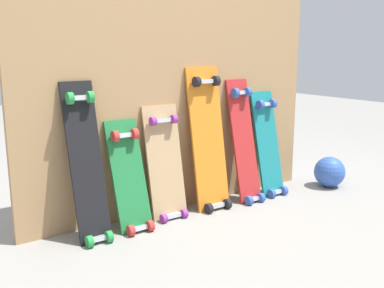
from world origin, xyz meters
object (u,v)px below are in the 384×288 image
object	(u,v)px
skateboard_green	(130,182)
rubber_ball	(330,172)
skateboard_natural	(166,168)
skateboard_teal	(269,148)
skateboard_black	(87,169)
skateboard_orange	(209,144)
skateboard_red	(245,146)

from	to	relation	value
skateboard_green	rubber_ball	world-z (taller)	skateboard_green
skateboard_green	skateboard_natural	xyz separation A→B (m)	(0.25, 0.04, 0.03)
skateboard_natural	rubber_ball	size ratio (longest dim) A/B	3.33
skateboard_natural	rubber_ball	xyz separation A→B (m)	(1.26, -0.18, -0.18)
skateboard_teal	rubber_ball	bearing A→B (deg)	-18.79
skateboard_black	skateboard_teal	xyz separation A→B (m)	(1.29, 0.01, -0.06)
skateboard_black	skateboard_orange	bearing A→B (deg)	1.71
skateboard_black	skateboard_orange	world-z (taller)	skateboard_orange
skateboard_black	skateboard_red	bearing A→B (deg)	0.24
skateboard_natural	rubber_ball	world-z (taller)	skateboard_natural
skateboard_black	skateboard_orange	size ratio (longest dim) A/B	0.95
skateboard_green	skateboard_black	bearing A→B (deg)	179.64
skateboard_orange	skateboard_teal	xyz separation A→B (m)	(0.50, -0.01, -0.09)
skateboard_green	skateboard_natural	size ratio (longest dim) A/B	0.91
skateboard_black	skateboard_green	distance (m)	0.26
skateboard_natural	skateboard_teal	bearing A→B (deg)	-1.60
skateboard_green	skateboard_red	world-z (taller)	skateboard_red
skateboard_green	skateboard_orange	distance (m)	0.57
skateboard_natural	skateboard_red	bearing A→B (deg)	-3.07
rubber_ball	skateboard_red	bearing A→B (deg)	167.79
skateboard_black	skateboard_natural	bearing A→B (deg)	4.16
skateboard_green	skateboard_teal	size ratio (longest dim) A/B	0.87
skateboard_teal	rubber_ball	world-z (taller)	skateboard_teal
skateboard_black	skateboard_green	size ratio (longest dim) A/B	1.33
skateboard_teal	rubber_ball	distance (m)	0.52
skateboard_black	skateboard_red	size ratio (longest dim) A/B	1.04
skateboard_orange	skateboard_red	world-z (taller)	skateboard_orange
skateboard_orange	rubber_ball	distance (m)	1.01
skateboard_natural	skateboard_teal	world-z (taller)	skateboard_teal
skateboard_natural	skateboard_orange	size ratio (longest dim) A/B	0.78
skateboard_orange	skateboard_natural	bearing A→B (deg)	177.75
skateboard_orange	rubber_ball	size ratio (longest dim) A/B	4.26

